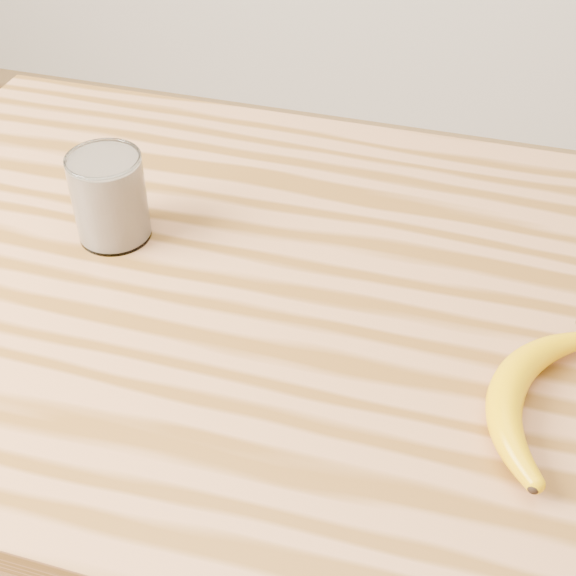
# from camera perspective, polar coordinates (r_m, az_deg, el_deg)

# --- Properties ---
(table) EXTENTS (1.20, 0.80, 0.90)m
(table) POSITION_cam_1_polar(r_m,az_deg,el_deg) (1.04, 0.20, -5.38)
(table) COLOR #AF7647
(table) RESTS_ON ground
(smoothie_glass) EXTENTS (0.09, 0.09, 0.12)m
(smoothie_glass) POSITION_cam_1_polar(r_m,az_deg,el_deg) (1.02, -12.58, 6.31)
(smoothie_glass) COLOR white
(smoothie_glass) RESTS_ON table
(banana) EXTENTS (0.17, 0.32, 0.04)m
(banana) POSITION_cam_1_polar(r_m,az_deg,el_deg) (0.84, 15.32, -6.81)
(banana) COLOR #E8AC00
(banana) RESTS_ON table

